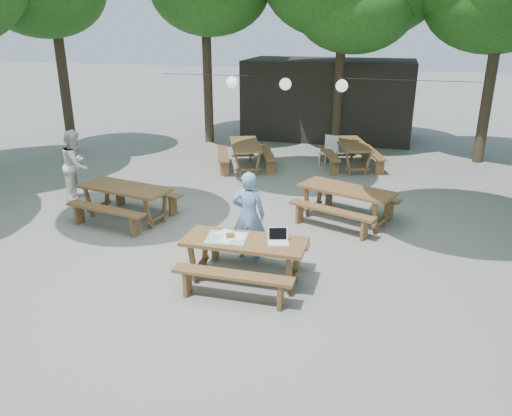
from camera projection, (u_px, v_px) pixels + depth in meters
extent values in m
plane|color=slate|center=(228.00, 247.00, 9.59)|extent=(80.00, 80.00, 0.00)
cube|color=black|center=(329.00, 99.00, 18.47)|extent=(6.00, 3.00, 2.80)
cube|color=brown|center=(245.00, 242.00, 8.05)|extent=(2.00, 0.80, 0.06)
cube|color=brown|center=(233.00, 275.00, 7.56)|extent=(1.90, 0.28, 0.05)
cube|color=brown|center=(255.00, 241.00, 8.73)|extent=(1.90, 0.28, 0.05)
cube|color=brown|center=(245.00, 263.00, 8.18)|extent=(1.70, 0.70, 0.69)
cube|color=brown|center=(125.00, 188.00, 10.68)|extent=(2.12, 1.17, 0.06)
cube|color=brown|center=(105.00, 209.00, 10.22)|extent=(1.92, 0.64, 0.05)
cube|color=brown|center=(145.00, 191.00, 11.32)|extent=(1.92, 0.64, 0.05)
cube|color=brown|center=(127.00, 204.00, 10.81)|extent=(1.80, 1.02, 0.69)
cube|color=brown|center=(347.00, 190.00, 10.56)|extent=(2.15, 1.47, 0.06)
cube|color=brown|center=(331.00, 210.00, 10.17)|extent=(1.87, 0.95, 0.05)
cube|color=brown|center=(359.00, 194.00, 11.15)|extent=(1.87, 0.95, 0.05)
cube|color=brown|center=(346.00, 206.00, 10.69)|extent=(1.84, 1.27, 0.69)
cube|color=brown|center=(245.00, 144.00, 14.52)|extent=(1.47, 2.15, 0.06)
cube|color=brown|center=(267.00, 153.00, 14.68)|extent=(0.95, 1.87, 0.05)
cube|color=brown|center=(223.00, 154.00, 14.55)|extent=(0.95, 1.87, 0.05)
cube|color=brown|center=(245.00, 157.00, 14.65)|extent=(1.27, 1.84, 0.69)
cube|color=brown|center=(352.00, 144.00, 14.58)|extent=(1.40, 2.15, 0.06)
cube|color=brown|center=(373.00, 152.00, 14.71)|extent=(0.88, 1.89, 0.05)
cube|color=brown|center=(329.00, 153.00, 14.63)|extent=(0.88, 1.89, 0.05)
cube|color=brown|center=(351.00, 156.00, 14.71)|extent=(1.21, 1.83, 0.69)
imported|color=#6E95CA|center=(249.00, 215.00, 8.90)|extent=(0.64, 0.46, 1.63)
imported|color=white|center=(76.00, 165.00, 11.96)|extent=(0.84, 0.96, 1.68)
cube|color=white|center=(328.00, 153.00, 14.85)|extent=(0.57, 0.57, 0.04)
cube|color=white|center=(332.00, 143.00, 14.91)|extent=(0.43, 0.19, 0.48)
cube|color=white|center=(328.00, 160.00, 14.93)|extent=(0.54, 0.54, 0.38)
cube|color=white|center=(278.00, 243.00, 7.91)|extent=(0.38, 0.32, 0.02)
cube|color=white|center=(278.00, 234.00, 7.97)|extent=(0.33, 0.15, 0.23)
cube|color=black|center=(278.00, 234.00, 7.97)|extent=(0.28, 0.12, 0.19)
cube|color=teal|center=(227.00, 238.00, 8.12)|extent=(0.71, 0.62, 0.01)
cube|color=white|center=(225.00, 239.00, 8.04)|extent=(0.24, 0.32, 0.00)
cube|color=white|center=(238.00, 237.00, 8.14)|extent=(0.25, 0.32, 0.00)
cube|color=white|center=(225.00, 233.00, 8.29)|extent=(0.28, 0.34, 0.00)
cube|color=brown|center=(230.00, 235.00, 8.11)|extent=(0.16, 0.14, 0.06)
cylinder|color=black|center=(310.00, 78.00, 13.98)|extent=(9.00, 0.02, 0.02)
sphere|color=white|center=(232.00, 82.00, 14.62)|extent=(0.34, 0.34, 0.34)
sphere|color=white|center=(285.00, 84.00, 14.23)|extent=(0.34, 0.34, 0.34)
sphere|color=white|center=(342.00, 86.00, 13.83)|extent=(0.34, 0.34, 0.34)
cylinder|color=#2D2319|center=(63.00, 77.00, 16.03)|extent=(0.32, 0.32, 4.80)
cylinder|color=#2D2319|center=(207.00, 67.00, 17.23)|extent=(0.32, 0.32, 5.23)
cylinder|color=#2D2319|center=(339.00, 79.00, 16.68)|extent=(0.32, 0.32, 4.56)
cylinder|color=#2D2319|center=(490.00, 83.00, 14.63)|extent=(0.32, 0.32, 4.79)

